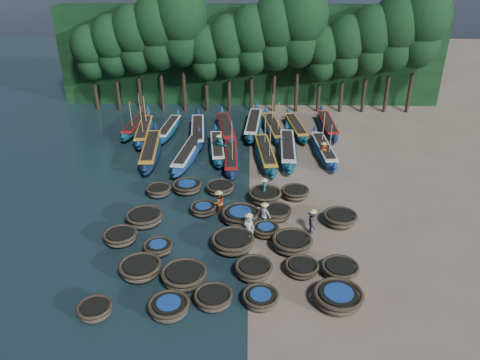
{
  "coord_description": "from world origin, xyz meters",
  "views": [
    {
      "loc": [
        0.0,
        -26.69,
        16.08
      ],
      "look_at": [
        -0.65,
        1.77,
        1.3
      ],
      "focal_mm": 35.0,
      "sensor_mm": 36.0,
      "label": 1
    }
  ],
  "objects_px": {
    "coracle_12": "(233,242)",
    "coracle_18": "(277,213)",
    "long_boat_13": "(226,129)",
    "long_boat_14": "(253,125)",
    "coracle_1": "(169,307)",
    "long_boat_7": "(288,150)",
    "long_boat_8": "(324,150)",
    "coracle_4": "(338,297)",
    "coracle_19": "(340,218)",
    "long_boat_9": "(137,125)",
    "coracle_15": "(144,218)",
    "coracle_2": "(213,298)",
    "coracle_11": "(158,248)",
    "coracle_24": "(295,193)",
    "long_boat_5": "(231,158)",
    "coracle_16": "(203,209)",
    "coracle_21": "(187,187)",
    "long_boat_2": "(151,150)",
    "long_boat_16": "(296,128)",
    "long_boat_15": "(273,129)",
    "long_boat_11": "(169,129)",
    "coracle_8": "(302,268)",
    "long_boat_6": "(265,154)",
    "fisherman_0": "(249,225)",
    "fisherman_3": "(312,221)",
    "coracle_5": "(140,269)",
    "coracle_9": "(340,269)",
    "coracle_14": "(292,243)",
    "fisherman_2": "(219,202)",
    "coracle_20": "(158,191)",
    "coracle_13": "(266,230)",
    "long_boat_10": "(144,131)",
    "fisherman_5": "(219,145)",
    "coracle_23": "(265,196)",
    "coracle_3": "(261,298)",
    "coracle_7": "(254,270)",
    "long_boat_17": "(327,125)",
    "coracle_22": "(220,188)",
    "coracle_10": "(120,237)",
    "long_boat_4": "(217,148)",
    "long_boat_3": "(188,154)",
    "fisherman_6": "(324,152)"
  },
  "relations": [
    {
      "from": "fisherman_0",
      "to": "fisherman_3",
      "type": "distance_m",
      "value": 3.9
    },
    {
      "from": "coracle_5",
      "to": "coracle_10",
      "type": "relative_size",
      "value": 1.3
    },
    {
      "from": "coracle_5",
      "to": "long_boat_17",
      "type": "bearing_deg",
      "value": 58.74
    },
    {
      "from": "coracle_20",
      "to": "long_boat_14",
      "type": "distance_m",
      "value": 14.2
    },
    {
      "from": "coracle_7",
      "to": "fisherman_2",
      "type": "xyz_separation_m",
      "value": [
        -2.24,
        6.42,
        0.4
      ]
    },
    {
      "from": "coracle_19",
      "to": "long_boat_10",
      "type": "distance_m",
      "value": 20.93
    },
    {
      "from": "long_boat_14",
      "to": "long_boat_6",
      "type": "bearing_deg",
      "value": -77.06
    },
    {
      "from": "long_boat_9",
      "to": "coracle_15",
      "type": "bearing_deg",
      "value": -70.55
    },
    {
      "from": "coracle_5",
      "to": "long_boat_5",
      "type": "relative_size",
      "value": 0.35
    },
    {
      "from": "long_boat_11",
      "to": "long_boat_13",
      "type": "bearing_deg",
      "value": 4.91
    },
    {
      "from": "long_boat_14",
      "to": "long_boat_17",
      "type": "distance_m",
      "value": 6.91
    },
    {
      "from": "coracle_9",
      "to": "long_boat_14",
      "type": "distance_m",
      "value": 21.48
    },
    {
      "from": "coracle_15",
      "to": "coracle_24",
      "type": "height_order",
      "value": "coracle_15"
    },
    {
      "from": "long_boat_5",
      "to": "coracle_8",
      "type": "bearing_deg",
      "value": -75.1
    },
    {
      "from": "long_boat_4",
      "to": "long_boat_13",
      "type": "height_order",
      "value": "long_boat_13"
    },
    {
      "from": "long_boat_16",
      "to": "long_boat_15",
      "type": "bearing_deg",
      "value": -177.18
    },
    {
      "from": "long_boat_7",
      "to": "long_boat_10",
      "type": "distance_m",
      "value": 13.3
    },
    {
      "from": "coracle_19",
      "to": "long_boat_16",
      "type": "xyz_separation_m",
      "value": [
        -1.48,
        15.59,
        0.06
      ]
    },
    {
      "from": "long_boat_4",
      "to": "long_boat_3",
      "type": "bearing_deg",
      "value": -153.81
    },
    {
      "from": "coracle_7",
      "to": "coracle_16",
      "type": "relative_size",
      "value": 1.15
    },
    {
      "from": "coracle_21",
      "to": "long_boat_2",
      "type": "height_order",
      "value": "long_boat_2"
    },
    {
      "from": "coracle_16",
      "to": "long_boat_14",
      "type": "height_order",
      "value": "long_boat_14"
    },
    {
      "from": "coracle_1",
      "to": "long_boat_7",
      "type": "height_order",
      "value": "long_boat_7"
    },
    {
      "from": "long_boat_8",
      "to": "long_boat_10",
      "type": "relative_size",
      "value": 0.98
    },
    {
      "from": "fisherman_5",
      "to": "coracle_10",
      "type": "bearing_deg",
      "value": 99.23
    },
    {
      "from": "coracle_1",
      "to": "coracle_19",
      "type": "relative_size",
      "value": 0.83
    },
    {
      "from": "coracle_2",
      "to": "coracle_11",
      "type": "height_order",
      "value": "coracle_2"
    },
    {
      "from": "coracle_15",
      "to": "coracle_19",
      "type": "relative_size",
      "value": 1.08
    },
    {
      "from": "coracle_4",
      "to": "long_boat_7",
      "type": "relative_size",
      "value": 0.28
    },
    {
      "from": "coracle_12",
      "to": "coracle_16",
      "type": "distance_m",
      "value": 4.37
    },
    {
      "from": "coracle_14",
      "to": "fisherman_6",
      "type": "xyz_separation_m",
      "value": [
        3.41,
        12.11,
        0.41
      ]
    },
    {
      "from": "long_boat_13",
      "to": "long_boat_14",
      "type": "distance_m",
      "value": 2.7
    },
    {
      "from": "coracle_9",
      "to": "coracle_11",
      "type": "distance_m",
      "value": 10.2
    },
    {
      "from": "coracle_8",
      "to": "long_boat_14",
      "type": "xyz_separation_m",
      "value": [
        -2.54,
        20.89,
        0.23
      ]
    },
    {
      "from": "coracle_4",
      "to": "coracle_19",
      "type": "bearing_deg",
      "value": 79.82
    },
    {
      "from": "long_boat_9",
      "to": "fisherman_5",
      "type": "distance_m",
      "value": 9.86
    },
    {
      "from": "fisherman_3",
      "to": "coracle_13",
      "type": "bearing_deg",
      "value": 92.11
    },
    {
      "from": "coracle_9",
      "to": "coracle_13",
      "type": "height_order",
      "value": "coracle_9"
    },
    {
      "from": "coracle_3",
      "to": "long_boat_9",
      "type": "xyz_separation_m",
      "value": [
        -11.23,
        23.22,
        0.14
      ]
    },
    {
      "from": "coracle_1",
      "to": "long_boat_8",
      "type": "distance_m",
      "value": 21.0
    },
    {
      "from": "coracle_18",
      "to": "fisherman_2",
      "type": "xyz_separation_m",
      "value": [
        -3.72,
        0.56,
        0.43
      ]
    },
    {
      "from": "long_boat_2",
      "to": "long_boat_7",
      "type": "bearing_deg",
      "value": -2.88
    },
    {
      "from": "coracle_14",
      "to": "fisherman_2",
      "type": "xyz_separation_m",
      "value": [
        -4.46,
        3.96,
        0.38
      ]
    },
    {
      "from": "coracle_12",
      "to": "coracle_18",
      "type": "xyz_separation_m",
      "value": [
        2.68,
        3.42,
        -0.06
      ]
    },
    {
      "from": "long_boat_11",
      "to": "coracle_8",
      "type": "bearing_deg",
      "value": -56.9
    },
    {
      "from": "coracle_2",
      "to": "coracle_22",
      "type": "xyz_separation_m",
      "value": [
        -0.35,
        11.35,
        -0.01
      ]
    },
    {
      "from": "long_boat_14",
      "to": "coracle_1",
      "type": "bearing_deg",
      "value": -94.97
    },
    {
      "from": "long_boat_14",
      "to": "coracle_23",
      "type": "bearing_deg",
      "value": -82.08
    },
    {
      "from": "coracle_1",
      "to": "long_boat_13",
      "type": "height_order",
      "value": "long_boat_13"
    },
    {
      "from": "coracle_24",
      "to": "long_boat_5",
      "type": "height_order",
      "value": "long_boat_5"
    }
  ]
}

